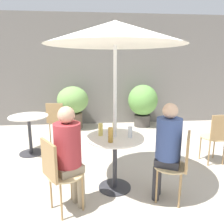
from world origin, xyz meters
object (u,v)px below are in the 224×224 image
object	(u,v)px
umbrella	(115,33)
cafe_table_near	(115,150)
beer_glass_3	(111,135)
beer_glass_1	(115,127)
bistro_chair_0	(58,170)
seated_person_1	(167,143)
seated_person_0	(69,149)
beer_glass_2	(101,129)
cafe_table_far	(29,127)
bistro_chair_2	(56,119)
bistro_chair_3	(217,134)
beer_glass_0	(130,132)
potted_plant_1	(143,102)
bistro_chair_1	(179,161)
potted_plant_0	(73,103)

from	to	relation	value
umbrella	cafe_table_near	bearing A→B (deg)	-33.69
cafe_table_near	beer_glass_3	size ratio (longest dim) A/B	4.17
beer_glass_1	umbrella	distance (m)	1.24
beer_glass_3	umbrella	world-z (taller)	umbrella
bistro_chair_0	seated_person_1	xyz separation A→B (m)	(1.30, 0.15, 0.21)
seated_person_0	beer_glass_2	size ratio (longest dim) A/B	7.32
cafe_table_near	seated_person_0	world-z (taller)	seated_person_0
cafe_table_near	beer_glass_2	distance (m)	0.34
beer_glass_1	cafe_table_far	bearing A→B (deg)	142.73
seated_person_1	beer_glass_3	world-z (taller)	seated_person_1
bistro_chair_0	umbrella	xyz separation A→B (m)	(0.69, 0.46, 1.51)
seated_person_0	beer_glass_1	bearing A→B (deg)	-79.01
bistro_chair_2	bistro_chair_3	world-z (taller)	same
bistro_chair_0	seated_person_0	xyz separation A→B (m)	(0.12, 0.08, 0.21)
seated_person_0	seated_person_1	bearing A→B (deg)	-120.00
beer_glass_2	beer_glass_1	bearing A→B (deg)	30.94
bistro_chair_0	beer_glass_0	bearing A→B (deg)	-98.61
seated_person_0	seated_person_1	world-z (taller)	seated_person_1
bistro_chair_2	potted_plant_1	bearing A→B (deg)	-146.82
bistro_chair_1	potted_plant_1	world-z (taller)	potted_plant_1
bistro_chair_1	beer_glass_0	distance (m)	0.69
bistro_chair_3	beer_glass_1	distance (m)	1.82
potted_plant_0	umbrella	size ratio (longest dim) A/B	0.51
bistro_chair_0	bistro_chair_3	bearing A→B (deg)	-101.07
bistro_chair_3	beer_glass_2	size ratio (longest dim) A/B	5.24
beer_glass_1	potted_plant_0	world-z (taller)	potted_plant_0
umbrella	seated_person_1	bearing A→B (deg)	-26.47
bistro_chair_0	potted_plant_0	bearing A→B (deg)	-31.96
cafe_table_far	potted_plant_1	size ratio (longest dim) A/B	0.65
seated_person_0	potted_plant_0	bearing A→B (deg)	-29.83
beer_glass_1	umbrella	size ratio (longest dim) A/B	0.07
cafe_table_near	bistro_chair_2	distance (m)	2.17
bistro_chair_0	bistro_chair_2	distance (m)	2.38
bistro_chair_3	beer_glass_0	bearing A→B (deg)	17.39
cafe_table_far	potted_plant_0	size ratio (longest dim) A/B	0.67
bistro_chair_3	bistro_chair_2	bearing A→B (deg)	-28.67
beer_glass_0	potted_plant_0	distance (m)	3.15
bistro_chair_2	bistro_chair_0	bearing A→B (deg)	105.06
cafe_table_far	beer_glass_3	world-z (taller)	beer_glass_3
beer_glass_2	beer_glass_3	xyz separation A→B (m)	(0.11, -0.26, 0.01)
beer_glass_1	seated_person_0	bearing A→B (deg)	-135.48
bistro_chair_2	potted_plant_1	world-z (taller)	potted_plant_1
bistro_chair_3	beer_glass_0	distance (m)	1.72
bistro_chair_0	potted_plant_0	world-z (taller)	potted_plant_0
seated_person_1	bistro_chair_0	bearing A→B (deg)	-56.79
cafe_table_near	potted_plant_0	world-z (taller)	potted_plant_0
potted_plant_0	cafe_table_far	bearing A→B (deg)	-113.14
seated_person_1	beer_glass_0	distance (m)	0.49
bistro_chair_0	umbrella	world-z (taller)	umbrella
cafe_table_far	bistro_chair_0	size ratio (longest dim) A/B	0.83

